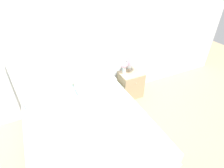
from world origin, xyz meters
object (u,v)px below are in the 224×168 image
object	(u,v)px
table_lamp	(132,61)
flower_vase	(124,66)
nightstand	(131,85)
bed	(87,128)

from	to	relation	value
table_lamp	flower_vase	xyz separation A→B (m)	(-0.19, -0.00, -0.09)
nightstand	table_lamp	bearing A→B (deg)	55.05
bed	nightstand	xyz separation A→B (m)	(1.28, 0.78, -0.01)
nightstand	flower_vase	bearing A→B (deg)	154.50
flower_vase	table_lamp	bearing A→B (deg)	0.42
bed	flower_vase	distance (m)	1.49
nightstand	table_lamp	world-z (taller)	table_lamp
bed	nightstand	bearing A→B (deg)	31.48
bed	table_lamp	size ratio (longest dim) A/B	6.03
nightstand	table_lamp	distance (m)	0.56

